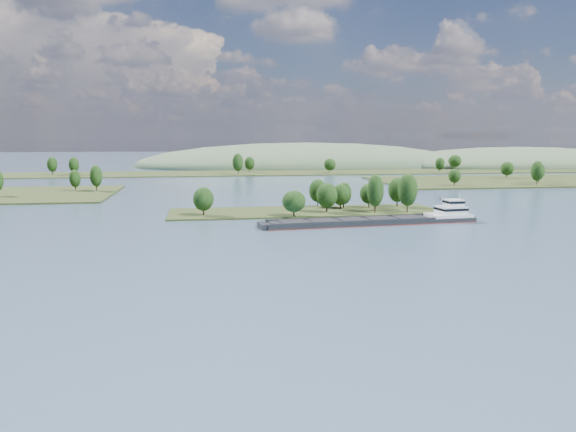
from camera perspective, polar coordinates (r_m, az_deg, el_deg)
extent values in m
plane|color=#3B5267|center=(150.81, 5.94, -2.67)|extent=(1800.00, 1800.00, 0.00)
cube|color=#283417|center=(208.62, 1.74, 0.38)|extent=(100.00, 30.00, 1.20)
cylinder|color=black|center=(205.14, 8.83, 0.96)|extent=(0.50, 0.50, 4.53)
ellipsoid|color=black|center=(204.51, 8.87, 2.56)|extent=(6.07, 6.07, 11.66)
cylinder|color=black|center=(221.22, 3.04, 1.43)|extent=(0.50, 0.50, 3.54)
ellipsoid|color=black|center=(220.74, 3.05, 2.59)|extent=(7.02, 7.02, 9.09)
cylinder|color=black|center=(204.29, 3.96, 0.86)|extent=(0.50, 0.50, 3.52)
ellipsoid|color=black|center=(203.77, 3.98, 2.11)|extent=(7.79, 7.79, 9.05)
cylinder|color=black|center=(213.58, 5.34, 1.11)|extent=(0.50, 0.50, 3.14)
ellipsoid|color=black|center=(213.13, 5.35, 2.18)|extent=(6.60, 6.60, 8.07)
cylinder|color=black|center=(194.08, 0.60, 0.41)|extent=(0.50, 0.50, 2.93)
ellipsoid|color=black|center=(193.62, 0.60, 1.50)|extent=(8.27, 8.27, 7.53)
cylinder|color=black|center=(198.28, -8.58, 0.53)|extent=(0.50, 0.50, 3.24)
ellipsoid|color=black|center=(197.78, -8.60, 1.71)|extent=(7.19, 7.19, 8.34)
cylinder|color=black|center=(216.02, 5.66, 1.21)|extent=(0.50, 0.50, 3.29)
ellipsoid|color=black|center=(215.55, 5.68, 2.31)|extent=(6.09, 6.09, 8.47)
cylinder|color=black|center=(223.81, 11.02, 1.40)|extent=(0.50, 0.50, 3.75)
ellipsoid|color=black|center=(223.31, 11.06, 2.61)|extent=(7.26, 7.26, 9.65)
cylinder|color=black|center=(208.40, 12.03, 1.00)|extent=(0.50, 0.50, 4.62)
ellipsoid|color=black|center=(207.77, 12.07, 2.61)|extent=(7.09, 7.09, 11.89)
cylinder|color=black|center=(219.21, 8.21, 1.24)|extent=(0.50, 0.50, 3.10)
ellipsoid|color=black|center=(218.78, 8.23, 2.26)|extent=(7.14, 7.14, 7.96)
cylinder|color=black|center=(297.55, -18.87, 2.84)|extent=(0.50, 0.50, 4.25)
ellipsoid|color=black|center=(297.14, -18.92, 3.88)|extent=(6.18, 6.18, 10.93)
cylinder|color=black|center=(302.25, -20.79, 2.75)|extent=(0.50, 0.50, 3.49)
ellipsoid|color=black|center=(301.90, -20.83, 3.59)|extent=(5.54, 5.54, 8.97)
cylinder|color=black|center=(325.59, 16.54, 3.25)|extent=(0.50, 0.50, 3.05)
ellipsoid|color=black|center=(325.30, 16.57, 3.93)|extent=(6.76, 6.76, 7.83)
cylinder|color=black|center=(346.62, 23.95, 3.28)|extent=(0.50, 0.50, 4.42)
ellipsoid|color=black|center=(346.26, 24.00, 4.21)|extent=(7.17, 7.17, 11.35)
cylinder|color=black|center=(362.82, 24.12, 3.40)|extent=(0.50, 0.50, 3.74)
ellipsoid|color=black|center=(362.52, 24.17, 4.15)|extent=(6.22, 6.22, 9.62)
cylinder|color=black|center=(394.69, 21.34, 3.87)|extent=(0.50, 0.50, 3.50)
ellipsoid|color=black|center=(394.43, 21.38, 4.51)|extent=(8.43, 8.43, 9.00)
cube|color=#283417|center=(425.81, -3.72, 4.33)|extent=(900.00, 60.00, 1.20)
cylinder|color=black|center=(434.29, -22.80, 4.15)|extent=(0.50, 0.50, 4.20)
ellipsoid|color=black|center=(434.01, -22.84, 4.85)|extent=(6.96, 6.96, 10.81)
cylinder|color=black|center=(445.04, 15.16, 4.55)|extent=(0.50, 0.50, 3.68)
ellipsoid|color=black|center=(444.79, 15.18, 5.15)|extent=(7.26, 7.26, 9.46)
cylinder|color=black|center=(430.70, -3.92, 4.71)|extent=(0.50, 0.50, 3.87)
ellipsoid|color=black|center=(430.44, -3.93, 5.37)|extent=(7.86, 7.86, 9.96)
cylinder|color=black|center=(487.09, 16.57, 4.79)|extent=(0.50, 0.50, 3.93)
ellipsoid|color=black|center=(486.85, 16.60, 5.38)|extent=(10.59, 10.59, 10.10)
cylinder|color=black|center=(428.70, -20.89, 4.20)|extent=(0.50, 0.50, 4.15)
ellipsoid|color=black|center=(428.42, -20.92, 4.91)|extent=(7.14, 7.14, 10.68)
cylinder|color=black|center=(424.01, 4.27, 4.63)|extent=(0.50, 0.50, 3.54)
ellipsoid|color=black|center=(423.75, 4.28, 5.24)|extent=(8.98, 8.98, 9.10)
cylinder|color=black|center=(404.49, -5.11, 4.56)|extent=(0.50, 0.50, 5.00)
ellipsoid|color=black|center=(404.14, -5.12, 5.46)|extent=(7.75, 7.75, 12.86)
ellipsoid|color=#455C3F|center=(576.95, 22.34, 4.74)|extent=(260.00, 140.00, 36.00)
ellipsoid|color=#455C3F|center=(533.03, 1.76, 5.11)|extent=(320.00, 160.00, 44.00)
cube|color=black|center=(182.84, 8.53, -0.67)|extent=(71.12, 15.56, 1.94)
cube|color=maroon|center=(182.90, 8.53, -0.80)|extent=(71.31, 15.75, 0.22)
cube|color=black|center=(184.04, 5.99, -0.18)|extent=(54.49, 5.60, 0.71)
cube|color=black|center=(176.05, 6.97, -0.58)|extent=(54.49, 5.60, 0.71)
cube|color=black|center=(180.06, 6.47, -0.42)|extent=(53.47, 12.99, 0.26)
cube|color=black|center=(174.11, 0.49, -0.57)|extent=(8.60, 7.97, 0.31)
cube|color=black|center=(176.83, 3.53, -0.45)|extent=(8.60, 7.97, 0.31)
cube|color=black|center=(180.02, 6.47, -0.33)|extent=(8.60, 7.97, 0.31)
cube|color=black|center=(183.67, 9.30, -0.22)|extent=(8.60, 7.97, 0.31)
cube|color=black|center=(187.76, 12.02, -0.11)|extent=(8.60, 7.97, 0.31)
cube|color=black|center=(172.16, -2.49, -1.02)|extent=(3.40, 8.16, 1.76)
cylinder|color=black|center=(172.15, -2.21, -0.60)|extent=(0.23, 0.23, 1.94)
cube|color=silver|center=(194.84, 15.98, 0.09)|extent=(14.87, 9.79, 1.06)
cube|color=silver|center=(195.05, 16.22, 0.61)|extent=(9.46, 7.87, 2.65)
cube|color=black|center=(195.01, 16.23, 0.71)|extent=(9.65, 8.07, 0.79)
cube|color=silver|center=(195.23, 16.47, 1.28)|extent=(5.78, 5.78, 1.94)
cube|color=black|center=(195.19, 16.48, 1.39)|extent=(5.97, 5.97, 0.71)
cube|color=silver|center=(195.11, 16.48, 1.59)|extent=(6.16, 6.16, 0.18)
cylinder|color=silver|center=(196.14, 17.05, 1.91)|extent=(0.19, 0.19, 2.29)
cylinder|color=black|center=(195.59, 15.20, 1.71)|extent=(0.48, 0.48, 1.06)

